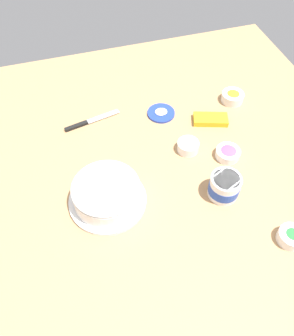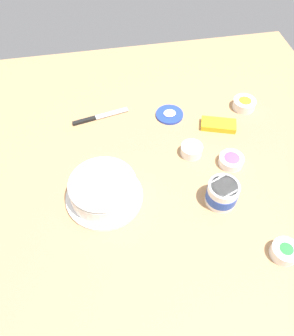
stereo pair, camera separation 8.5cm
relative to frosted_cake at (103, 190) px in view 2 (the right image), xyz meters
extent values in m
plane|color=tan|center=(0.25, 0.11, -0.05)|extent=(1.54, 1.54, 0.00)
cylinder|color=white|center=(0.00, 0.00, -0.04)|extent=(0.26, 0.26, 0.01)
cylinder|color=pink|center=(0.00, 0.00, -0.01)|extent=(0.20, 0.20, 0.05)
cylinder|color=white|center=(0.00, 0.00, 0.00)|extent=(0.22, 0.22, 0.06)
ellipsoid|color=white|center=(0.00, 0.00, 0.04)|extent=(0.22, 0.22, 0.04)
cylinder|color=white|center=(0.39, -0.08, 0.00)|extent=(0.10, 0.10, 0.09)
cylinder|color=#2347B2|center=(0.39, -0.08, -0.01)|extent=(0.11, 0.11, 0.04)
cylinder|color=white|center=(0.39, -0.08, 0.03)|extent=(0.09, 0.09, 0.01)
cylinder|color=#233DAD|center=(0.31, 0.36, -0.04)|extent=(0.11, 0.11, 0.01)
ellipsoid|color=white|center=(0.31, 0.36, -0.04)|extent=(0.05, 0.05, 0.01)
cube|color=silver|center=(0.07, 0.41, -0.04)|extent=(0.14, 0.05, 0.00)
cube|color=black|center=(-0.04, 0.38, -0.04)|extent=(0.10, 0.04, 0.01)
cylinder|color=white|center=(0.47, 0.07, -0.03)|extent=(0.09, 0.09, 0.03)
cylinder|color=#B251C6|center=(0.47, 0.07, -0.03)|extent=(0.08, 0.08, 0.01)
ellipsoid|color=#B251C6|center=(0.47, 0.07, -0.02)|extent=(0.06, 0.06, 0.02)
cylinder|color=white|center=(0.52, -0.30, -0.03)|extent=(0.08, 0.08, 0.04)
cylinder|color=green|center=(0.52, -0.30, -0.02)|extent=(0.07, 0.07, 0.01)
ellipsoid|color=green|center=(0.52, -0.30, -0.02)|extent=(0.06, 0.06, 0.02)
cylinder|color=white|center=(0.63, 0.35, -0.03)|extent=(0.09, 0.09, 0.04)
cylinder|color=orange|center=(0.63, 0.35, -0.02)|extent=(0.08, 0.08, 0.01)
ellipsoid|color=orange|center=(0.63, 0.35, -0.01)|extent=(0.07, 0.07, 0.02)
cylinder|color=white|center=(0.34, 0.14, -0.03)|extent=(0.08, 0.08, 0.04)
cylinder|color=pink|center=(0.34, 0.14, -0.03)|extent=(0.07, 0.07, 0.01)
ellipsoid|color=pink|center=(0.34, 0.14, -0.02)|extent=(0.06, 0.06, 0.02)
cube|color=yellow|center=(0.49, 0.26, -0.04)|extent=(0.15, 0.11, 0.02)
camera|label=1|loc=(-0.06, -0.65, 0.95)|focal=37.03mm
camera|label=2|loc=(0.03, -0.67, 0.95)|focal=37.03mm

